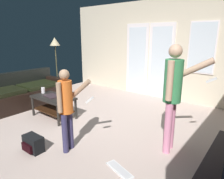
# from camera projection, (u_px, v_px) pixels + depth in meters

# --- Properties ---
(ground_plane) EXTENTS (5.68, 5.47, 0.02)m
(ground_plane) POSITION_uv_depth(u_px,v_px,m) (86.00, 127.00, 3.87)
(ground_plane) COLOR #C2ACA1
(wall_back_with_doors) EXTENTS (5.68, 0.09, 2.65)m
(wall_back_with_doors) POSITION_uv_depth(u_px,v_px,m) (154.00, 51.00, 5.58)
(wall_back_with_doors) COLOR beige
(wall_back_with_doors) RESTS_ON ground_plane
(leather_couch) EXTENTS (0.90, 2.16, 0.80)m
(leather_couch) POSITION_uv_depth(u_px,v_px,m) (21.00, 95.00, 4.99)
(leather_couch) COLOR black
(leather_couch) RESTS_ON ground_plane
(coffee_table) EXTENTS (0.94, 0.52, 0.45)m
(coffee_table) POSITION_uv_depth(u_px,v_px,m) (53.00, 102.00, 4.25)
(coffee_table) COLOR black
(coffee_table) RESTS_ON ground_plane
(person_adult) EXTENTS (0.64, 0.48, 1.58)m
(person_adult) POSITION_uv_depth(u_px,v_px,m) (173.00, 90.00, 2.85)
(person_adult) COLOR pink
(person_adult) RESTS_ON ground_plane
(person_child) EXTENTS (0.45, 0.40, 1.24)m
(person_child) POSITION_uv_depth(u_px,v_px,m) (67.00, 104.00, 2.89)
(person_child) COLOR #332F53
(person_child) RESTS_ON ground_plane
(floor_lamp) EXTENTS (0.29, 0.29, 1.64)m
(floor_lamp) POSITION_uv_depth(u_px,v_px,m) (55.00, 46.00, 5.93)
(floor_lamp) COLOR #322F26
(floor_lamp) RESTS_ON ground_plane
(backpack) EXTENTS (0.33, 0.21, 0.24)m
(backpack) POSITION_uv_depth(u_px,v_px,m) (33.00, 144.00, 3.03)
(backpack) COLOR black
(backpack) RESTS_ON ground_plane
(loose_keyboard) EXTENTS (0.46, 0.25, 0.02)m
(loose_keyboard) POSITION_uv_depth(u_px,v_px,m) (120.00, 170.00, 2.61)
(loose_keyboard) COLOR white
(loose_keyboard) RESTS_ON ground_plane
(laptop_closed) EXTENTS (0.37, 0.27, 0.02)m
(laptop_closed) POSITION_uv_depth(u_px,v_px,m) (52.00, 96.00, 4.23)
(laptop_closed) COLOR #36292F
(laptop_closed) RESTS_ON coffee_table
(cup_near_edge) EXTENTS (0.08, 0.08, 0.13)m
(cup_near_edge) POSITION_uv_depth(u_px,v_px,m) (43.00, 90.00, 4.47)
(cup_near_edge) COLOR white
(cup_near_edge) RESTS_ON coffee_table
(tv_remote_black) EXTENTS (0.17, 0.06, 0.02)m
(tv_remote_black) POSITION_uv_depth(u_px,v_px,m) (63.00, 99.00, 4.04)
(tv_remote_black) COLOR black
(tv_remote_black) RESTS_ON coffee_table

